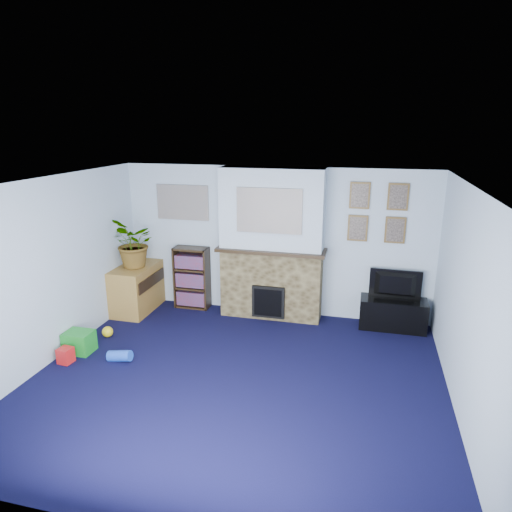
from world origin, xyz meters
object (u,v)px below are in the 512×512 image
(sideboard, at_px, (137,290))
(television, at_px, (395,285))
(bookshelf, at_px, (192,279))
(tv_stand, at_px, (393,314))

(sideboard, bearing_deg, television, 4.14)
(bookshelf, xyz_separation_m, sideboard, (-0.85, -0.36, -0.15))
(tv_stand, bearing_deg, sideboard, -176.14)
(tv_stand, xyz_separation_m, bookshelf, (-3.29, 0.08, 0.28))
(television, distance_m, sideboard, 4.17)
(bookshelf, bearing_deg, sideboard, -157.37)
(bookshelf, distance_m, sideboard, 0.94)
(sideboard, bearing_deg, bookshelf, 22.63)
(television, relative_size, sideboard, 0.78)
(tv_stand, relative_size, bookshelf, 0.94)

